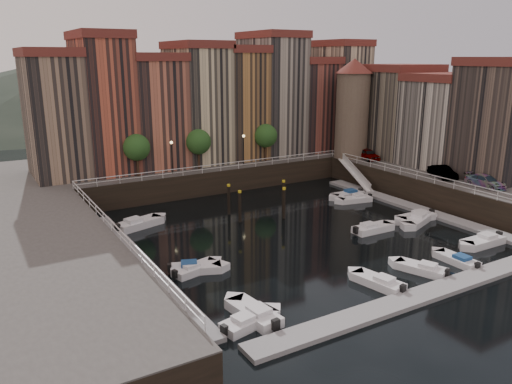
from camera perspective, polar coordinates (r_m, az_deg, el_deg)
ground at (r=50.96m, az=4.15°, el=-4.33°), size 200.00×200.00×0.00m
quay_far at (r=72.60m, az=-7.56°, el=2.74°), size 80.00×20.00×3.00m
quay_right at (r=68.70m, az=24.79°, el=0.74°), size 20.00×36.00×3.00m
dock_left at (r=43.40m, az=-13.13°, el=-8.04°), size 2.00×28.00×0.35m
dock_right at (r=60.56m, az=17.44°, el=-1.65°), size 2.00×28.00×0.35m
dock_near at (r=39.26m, az=18.66°, el=-11.04°), size 30.00×2.00×0.35m
mountains at (r=152.47m, az=-19.83°, el=10.91°), size 145.00×100.00×18.00m
far_terrace at (r=70.28m, az=-4.49°, el=10.22°), size 48.70×10.30×17.50m
right_terrace at (r=69.55m, az=20.90°, el=8.07°), size 9.30×24.30×14.00m
corner_tower at (r=72.16m, az=10.96°, el=9.52°), size 5.20×5.20×13.80m
promenade_trees at (r=64.10m, az=-6.05°, el=5.76°), size 21.20×3.20×5.20m
street_lamps at (r=63.46m, az=-5.38°, el=5.05°), size 10.36×0.36×4.18m
railings at (r=53.76m, az=1.28°, el=0.97°), size 36.08×34.04×0.52m
gangway at (r=68.24m, az=11.26°, el=2.13°), size 2.78×8.32×3.73m
mooring_pilings at (r=54.72m, az=0.38°, el=-1.09°), size 6.84×4.63×3.78m
boat_left_0 at (r=33.58m, az=-0.87°, el=-14.56°), size 4.43×2.35×0.99m
boat_left_1 at (r=41.45m, az=-7.02°, el=-8.63°), size 4.39×2.96×0.99m
boat_left_2 at (r=41.35m, az=-7.01°, el=-8.71°), size 4.30×2.39×0.96m
boat_left_4 at (r=52.82m, az=-13.31°, el=-3.54°), size 5.36×3.27×1.20m
boat_right_0 at (r=51.33m, az=24.57°, el=-5.14°), size 4.81×1.79×1.10m
boat_right_1 at (r=55.21m, az=17.90°, el=-3.09°), size 4.88×3.24×1.10m
boat_right_2 at (r=56.25m, az=17.89°, el=-2.76°), size 4.83×1.84×1.11m
boat_right_3 at (r=61.60m, az=11.31°, el=-0.80°), size 4.40×2.28×0.99m
boat_right_4 at (r=63.36m, az=10.44°, el=-0.30°), size 4.46×1.65×1.02m
boat_near_0 at (r=34.42m, az=-0.18°, el=-13.70°), size 2.25×4.87×1.10m
boat_near_1 at (r=39.89m, az=13.87°, el=-9.96°), size 2.38×4.55×1.02m
boat_near_2 at (r=43.23m, az=18.44°, el=-8.31°), size 2.94×4.39×0.99m
boat_near_3 at (r=46.07m, az=22.03°, el=-7.20°), size 1.52×4.11×0.94m
car_a at (r=71.47m, az=12.66°, el=4.15°), size 2.66×4.72×1.52m
car_b at (r=63.03m, az=20.55°, el=2.06°), size 2.81×4.64×1.44m
car_c at (r=60.41m, az=24.76°, el=1.04°), size 1.95×4.68×1.35m
boat_extra_945 at (r=51.50m, az=13.13°, el=-4.07°), size 4.62×1.75×1.06m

